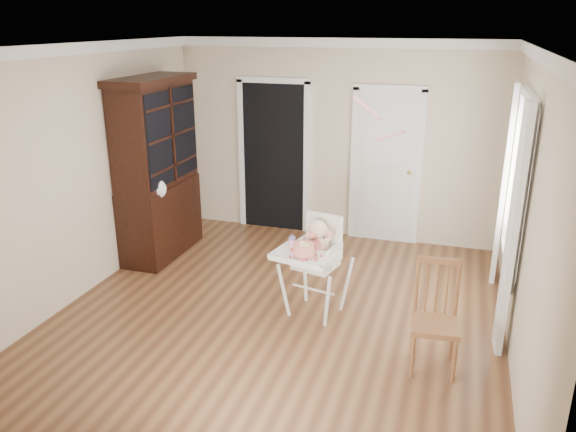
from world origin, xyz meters
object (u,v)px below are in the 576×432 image
(sippy_cup, at_px, (292,243))
(china_cabinet, at_px, (157,169))
(high_chair, at_px, (316,255))
(cake, at_px, (304,250))
(dining_chair, at_px, (435,320))

(sippy_cup, relative_size, china_cabinet, 0.07)
(high_chair, xyz_separation_m, sippy_cup, (-0.22, -0.11, 0.15))
(high_chair, height_order, cake, high_chair)
(china_cabinet, bearing_deg, sippy_cup, -26.97)
(sippy_cup, relative_size, dining_chair, 0.17)
(high_chair, bearing_deg, sippy_cup, -140.75)
(high_chair, xyz_separation_m, cake, (-0.06, -0.24, 0.15))
(high_chair, relative_size, china_cabinet, 0.47)
(high_chair, bearing_deg, cake, -91.62)
(china_cabinet, bearing_deg, high_chair, -22.51)
(cake, bearing_deg, high_chair, 75.70)
(cake, xyz_separation_m, sippy_cup, (-0.16, 0.13, 0.01))
(dining_chair, bearing_deg, china_cabinet, 150.41)
(high_chair, bearing_deg, china_cabinet, 170.17)
(cake, distance_m, sippy_cup, 0.20)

